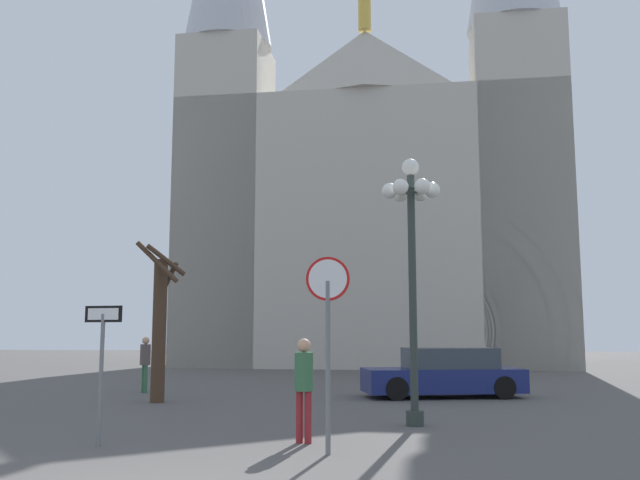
{
  "coord_description": "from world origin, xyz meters",
  "views": [
    {
      "loc": [
        3.07,
        -7.25,
        1.88
      ],
      "look_at": [
        0.71,
        16.79,
        5.1
      ],
      "focal_mm": 38.46,
      "sensor_mm": 36.0,
      "label": 1
    }
  ],
  "objects_px": {
    "cathedral": "(373,190)",
    "bare_tree": "(160,323)",
    "one_way_arrow_sign": "(102,353)",
    "parked_car_near_navy": "(444,374)",
    "stop_sign": "(328,317)",
    "pedestrian_walking": "(304,379)",
    "street_lamp": "(412,239)",
    "pedestrian_standing": "(145,359)"
  },
  "relations": [
    {
      "from": "cathedral",
      "to": "stop_sign",
      "type": "bearing_deg",
      "value": -90.3
    },
    {
      "from": "street_lamp",
      "to": "pedestrian_walking",
      "type": "bearing_deg",
      "value": -129.94
    },
    {
      "from": "bare_tree",
      "to": "pedestrian_walking",
      "type": "distance_m",
      "value": 7.87
    },
    {
      "from": "cathedral",
      "to": "one_way_arrow_sign",
      "type": "distance_m",
      "value": 29.85
    },
    {
      "from": "bare_tree",
      "to": "pedestrian_standing",
      "type": "distance_m",
      "value": 3.29
    },
    {
      "from": "cathedral",
      "to": "bare_tree",
      "type": "height_order",
      "value": "cathedral"
    },
    {
      "from": "bare_tree",
      "to": "stop_sign",
      "type": "bearing_deg",
      "value": -54.48
    },
    {
      "from": "cathedral",
      "to": "street_lamp",
      "type": "xyz_separation_m",
      "value": [
        1.3,
        -25.37,
        -6.3
      ]
    },
    {
      "from": "bare_tree",
      "to": "pedestrian_standing",
      "type": "relative_size",
      "value": 2.5
    },
    {
      "from": "one_way_arrow_sign",
      "to": "pedestrian_standing",
      "type": "xyz_separation_m",
      "value": [
        -2.71,
        9.64,
        -0.48
      ]
    },
    {
      "from": "street_lamp",
      "to": "bare_tree",
      "type": "height_order",
      "value": "street_lamp"
    },
    {
      "from": "one_way_arrow_sign",
      "to": "parked_car_near_navy",
      "type": "bearing_deg",
      "value": 54.83
    },
    {
      "from": "stop_sign",
      "to": "parked_car_near_navy",
      "type": "distance_m",
      "value": 9.95
    },
    {
      "from": "pedestrian_walking",
      "to": "pedestrian_standing",
      "type": "relative_size",
      "value": 1.03
    },
    {
      "from": "bare_tree",
      "to": "parked_car_near_navy",
      "type": "xyz_separation_m",
      "value": [
        7.74,
        2.24,
        -1.43
      ]
    },
    {
      "from": "cathedral",
      "to": "pedestrian_walking",
      "type": "relative_size",
      "value": 19.37
    },
    {
      "from": "stop_sign",
      "to": "one_way_arrow_sign",
      "type": "distance_m",
      "value": 3.92
    },
    {
      "from": "bare_tree",
      "to": "pedestrian_walking",
      "type": "relative_size",
      "value": 2.43
    },
    {
      "from": "one_way_arrow_sign",
      "to": "parked_car_near_navy",
      "type": "xyz_separation_m",
      "value": [
        6.4,
        9.08,
        -0.85
      ]
    },
    {
      "from": "cathedral",
      "to": "pedestrian_standing",
      "type": "relative_size",
      "value": 19.93
    },
    {
      "from": "street_lamp",
      "to": "bare_tree",
      "type": "relative_size",
      "value": 1.28
    },
    {
      "from": "cathedral",
      "to": "bare_tree",
      "type": "xyz_separation_m",
      "value": [
        -5.34,
        -21.47,
        -7.99
      ]
    },
    {
      "from": "stop_sign",
      "to": "bare_tree",
      "type": "relative_size",
      "value": 0.72
    },
    {
      "from": "one_way_arrow_sign",
      "to": "street_lamp",
      "type": "xyz_separation_m",
      "value": [
        5.31,
        2.95,
        2.27
      ]
    },
    {
      "from": "cathedral",
      "to": "pedestrian_walking",
      "type": "height_order",
      "value": "cathedral"
    },
    {
      "from": "one_way_arrow_sign",
      "to": "pedestrian_walking",
      "type": "bearing_deg",
      "value": 10.24
    },
    {
      "from": "cathedral",
      "to": "parked_car_near_navy",
      "type": "height_order",
      "value": "cathedral"
    },
    {
      "from": "cathedral",
      "to": "stop_sign",
      "type": "height_order",
      "value": "cathedral"
    },
    {
      "from": "parked_car_near_navy",
      "to": "pedestrian_standing",
      "type": "height_order",
      "value": "pedestrian_standing"
    },
    {
      "from": "pedestrian_walking",
      "to": "street_lamp",
      "type": "bearing_deg",
      "value": 50.06
    },
    {
      "from": "pedestrian_walking",
      "to": "parked_car_near_navy",
      "type": "bearing_deg",
      "value": 70.21
    },
    {
      "from": "one_way_arrow_sign",
      "to": "parked_car_near_navy",
      "type": "relative_size",
      "value": 0.48
    },
    {
      "from": "bare_tree",
      "to": "parked_car_near_navy",
      "type": "relative_size",
      "value": 0.9
    },
    {
      "from": "street_lamp",
      "to": "parked_car_near_navy",
      "type": "relative_size",
      "value": 1.15
    },
    {
      "from": "bare_tree",
      "to": "one_way_arrow_sign",
      "type": "bearing_deg",
      "value": -78.95
    },
    {
      "from": "parked_car_near_navy",
      "to": "cathedral",
      "type": "bearing_deg",
      "value": 97.1
    },
    {
      "from": "parked_car_near_navy",
      "to": "street_lamp",
      "type": "bearing_deg",
      "value": -100.09
    },
    {
      "from": "street_lamp",
      "to": "pedestrian_walking",
      "type": "distance_m",
      "value": 4.08
    },
    {
      "from": "stop_sign",
      "to": "bare_tree",
      "type": "height_order",
      "value": "bare_tree"
    },
    {
      "from": "street_lamp",
      "to": "pedestrian_standing",
      "type": "height_order",
      "value": "street_lamp"
    },
    {
      "from": "stop_sign",
      "to": "street_lamp",
      "type": "xyz_separation_m",
      "value": [
        1.46,
        3.37,
        1.68
      ]
    },
    {
      "from": "street_lamp",
      "to": "parked_car_near_navy",
      "type": "xyz_separation_m",
      "value": [
        1.09,
        6.14,
        -3.12
      ]
    }
  ]
}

